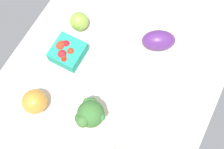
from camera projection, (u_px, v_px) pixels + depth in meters
tablecloth at (112, 77)px, 105.08cm from camera, size 104.00×76.00×2.00cm
berry_basket at (67, 53)px, 104.12cm from camera, size 11.15×11.15×6.65cm
heirloom_tomato_orange at (35, 102)px, 96.28cm from camera, size 8.68×8.68×8.68cm
eggplant at (159, 40)px, 105.02cm from camera, size 12.73×14.72×7.81cm
broccoli_head at (90, 114)px, 91.25cm from camera, size 10.59×9.52×12.52cm
heirloom_tomato_green at (79, 21)px, 108.21cm from camera, size 7.26×7.26×7.26cm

